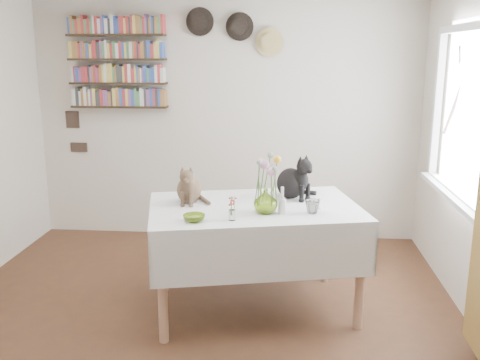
# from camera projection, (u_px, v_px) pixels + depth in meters

# --- Properties ---
(room) EXTENTS (4.08, 4.58, 2.58)m
(room) POSITION_uv_depth(u_px,v_px,m) (187.00, 164.00, 3.42)
(room) COLOR #57321B
(room) RESTS_ON ground
(window) EXTENTS (0.12, 1.52, 1.32)m
(window) POSITION_uv_depth(u_px,v_px,m) (465.00, 128.00, 4.00)
(window) COLOR white
(window) RESTS_ON room
(dining_table) EXTENTS (1.73, 1.31, 0.83)m
(dining_table) POSITION_uv_depth(u_px,v_px,m) (254.00, 232.00, 4.05)
(dining_table) COLOR white
(dining_table) RESTS_ON room
(tabby_cat) EXTENTS (0.21, 0.27, 0.30)m
(tabby_cat) POSITION_uv_depth(u_px,v_px,m) (189.00, 183.00, 4.06)
(tabby_cat) COLOR brown
(tabby_cat) RESTS_ON dining_table
(black_cat) EXTENTS (0.39, 0.38, 0.36)m
(black_cat) POSITION_uv_depth(u_px,v_px,m) (291.00, 175.00, 4.18)
(black_cat) COLOR black
(black_cat) RESTS_ON dining_table
(flower_vase) EXTENTS (0.24, 0.24, 0.18)m
(flower_vase) POSITION_uv_depth(u_px,v_px,m) (266.00, 201.00, 3.79)
(flower_vase) COLOR #AFCF44
(flower_vase) RESTS_ON dining_table
(green_bowl) EXTENTS (0.20, 0.20, 0.05)m
(green_bowl) POSITION_uv_depth(u_px,v_px,m) (194.00, 218.00, 3.62)
(green_bowl) COLOR #AFCF44
(green_bowl) RESTS_ON dining_table
(drinking_glass) EXTENTS (0.11, 0.11, 0.10)m
(drinking_glass) POSITION_uv_depth(u_px,v_px,m) (312.00, 207.00, 3.79)
(drinking_glass) COLOR white
(drinking_glass) RESTS_ON dining_table
(candlestick) EXTENTS (0.05, 0.05, 0.19)m
(candlestick) POSITION_uv_depth(u_px,v_px,m) (282.00, 205.00, 3.79)
(candlestick) COLOR white
(candlestick) RESTS_ON dining_table
(berry_jar) EXTENTS (0.05, 0.05, 0.19)m
(berry_jar) POSITION_uv_depth(u_px,v_px,m) (232.00, 209.00, 3.63)
(berry_jar) COLOR white
(berry_jar) RESTS_ON dining_table
(porcelain_figurine) EXTENTS (0.05, 0.05, 0.09)m
(porcelain_figurine) POSITION_uv_depth(u_px,v_px,m) (319.00, 204.00, 3.91)
(porcelain_figurine) COLOR white
(porcelain_figurine) RESTS_ON dining_table
(flower_bouquet) EXTENTS (0.17, 0.13, 0.39)m
(flower_bouquet) POSITION_uv_depth(u_px,v_px,m) (266.00, 166.00, 3.74)
(flower_bouquet) COLOR #4C7233
(flower_bouquet) RESTS_ON flower_vase
(bookshelf_unit) EXTENTS (1.00, 0.16, 0.91)m
(bookshelf_unit) POSITION_uv_depth(u_px,v_px,m) (118.00, 63.00, 5.46)
(bookshelf_unit) COLOR black
(bookshelf_unit) RESTS_ON room
(wall_hats) EXTENTS (0.98, 0.09, 0.48)m
(wall_hats) POSITION_uv_depth(u_px,v_px,m) (236.00, 30.00, 5.31)
(wall_hats) COLOR black
(wall_hats) RESTS_ON room
(wall_art_plaques) EXTENTS (0.21, 0.02, 0.44)m
(wall_art_plaques) POSITION_uv_depth(u_px,v_px,m) (75.00, 131.00, 5.74)
(wall_art_plaques) COLOR #38281E
(wall_art_plaques) RESTS_ON room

